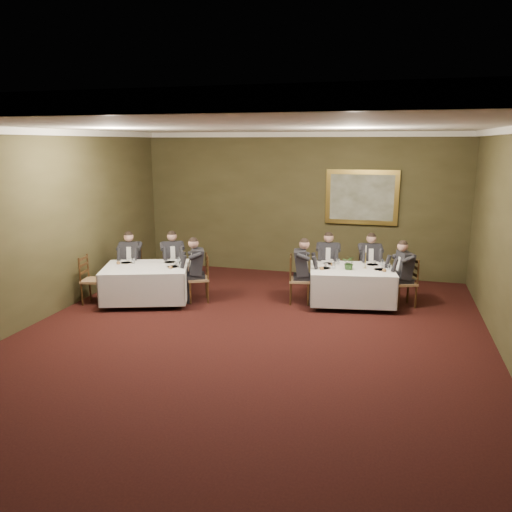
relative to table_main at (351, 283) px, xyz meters
The scene contains 27 objects.
ground 3.17m from the table_main, 118.74° to the right, with size 10.00×10.00×0.00m, color black.
ceiling 4.37m from the table_main, 118.74° to the right, with size 8.00×10.00×0.10m, color silver.
back_wall 3.01m from the table_main, 123.80° to the left, with size 8.00×0.10×3.50m, color #38351C.
left_wall 6.29m from the table_main, 153.48° to the right, with size 0.10×10.00×3.50m, color #38351C.
crown_molding 4.33m from the table_main, 118.74° to the right, with size 8.00×10.00×0.12m.
table_main is the anchor object (origin of this frame).
table_second 4.22m from the table_main, 166.55° to the right, with size 2.04×1.79×0.67m.
chair_main_backleft 0.99m from the table_main, 126.89° to the left, with size 0.48×0.47×1.00m.
diner_main_backleft 0.97m from the table_main, 127.24° to the left, with size 0.45×0.52×1.35m.
chair_main_backright 0.99m from the table_main, 71.80° to the left, with size 0.52×0.50×1.00m.
diner_main_backright 0.97m from the table_main, 71.45° to the left, with size 0.49×0.55×1.35m.
chair_main_endleft 1.08m from the table_main, behind, with size 0.49×0.51×1.00m.
diner_main_endleft 1.05m from the table_main, behind, with size 0.54×0.48×1.35m.
chair_main_endright 1.08m from the table_main, ahead, with size 0.56×0.57×1.00m.
diner_main_endright 1.05m from the table_main, ahead, with size 0.60×0.55×1.35m.
chair_sec_backleft 4.84m from the table_main, behind, with size 0.53×0.52×1.00m.
diner_sec_backleft 4.83m from the table_main, behind, with size 0.51×0.57×1.35m.
chair_sec_backright 3.96m from the table_main, behind, with size 0.59×0.58×1.00m.
diner_sec_backright 3.95m from the table_main, behind, with size 0.59×0.61×1.35m.
chair_sec_endright 3.15m from the table_main, 168.44° to the right, with size 0.57×0.58×1.00m.
diner_sec_endright 3.16m from the table_main, 168.39° to the right, with size 0.60×0.57×1.35m.
chair_sec_endleft 5.31m from the table_main, 165.47° to the right, with size 0.48×0.50×1.00m.
centerpiece 0.49m from the table_main, 107.70° to the right, with size 0.27×0.24×0.30m, color #2D5926.
candlestick 0.56m from the table_main, 15.48° to the left, with size 0.07×0.07×0.48m.
place_setting_table_main 0.64m from the table_main, 146.18° to the left, with size 0.33×0.31×0.14m.
place_setting_table_second 4.68m from the table_main, behind, with size 0.33×0.31×0.14m.
painting 2.67m from the table_main, 90.00° to the left, with size 1.71×0.09×1.30m.
Camera 1 is at (2.23, -7.22, 3.25)m, focal length 35.00 mm.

